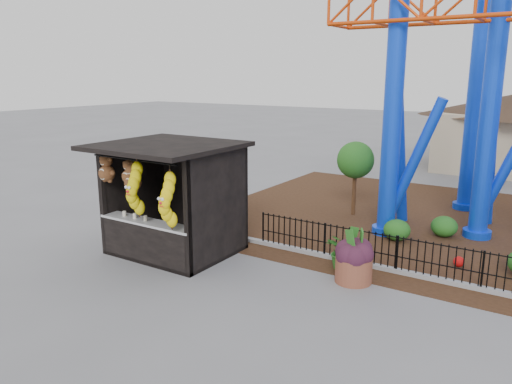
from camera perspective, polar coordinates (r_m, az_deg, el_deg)
The scene contains 9 objects.
ground at distance 11.96m, azimuth -2.04°, elevation -11.07°, with size 120.00×120.00×0.00m, color slate.
mulch_bed at distance 17.76m, azimuth 24.32°, elevation -4.01°, with size 18.00×12.00×0.02m, color #331E11.
curb at distance 13.07m, azimuth 20.78°, elevation -9.51°, with size 18.00×0.18×0.12m, color gray.
prize_booth at distance 13.93m, azimuth -10.10°, elevation -1.06°, with size 3.50×3.40×3.12m.
picket_fence at distance 12.78m, azimuth 24.91°, elevation -8.30°, with size 12.20×0.06×1.00m, color black, non-canonical shape.
terracotta_planter at distance 12.48m, azimuth 11.08°, elevation -8.70°, with size 0.90×0.90×0.62m, color brown.
planter_foliage at distance 12.25m, azimuth 11.21°, elevation -5.96°, with size 0.70×0.70×0.64m, color #331424.
potted_plant at distance 13.13m, azimuth 9.97°, elevation -6.76°, with size 0.86×0.74×0.95m, color #174C16.
landscaping at distance 15.24m, azimuth 26.00°, elevation -5.70°, with size 7.65×3.23×0.71m.
Camera 1 is at (6.28, -8.90, 4.94)m, focal length 35.00 mm.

